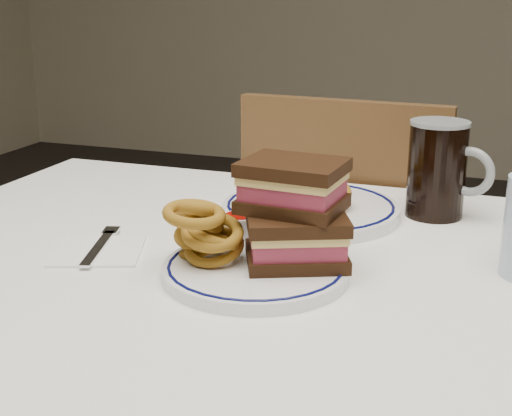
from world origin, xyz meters
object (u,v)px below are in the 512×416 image
(chair_far, at_px, (352,279))
(reuben_sandwich, at_px, (295,212))
(beer_mug, at_px, (439,169))
(main_plate, at_px, (256,269))
(far_plate, at_px, (310,209))

(chair_far, distance_m, reuben_sandwich, 0.70)
(reuben_sandwich, height_order, beer_mug, beer_mug)
(beer_mug, bearing_deg, chair_far, 122.67)
(main_plate, height_order, far_plate, far_plate)
(main_plate, xyz_separation_m, beer_mug, (0.19, 0.34, 0.07))
(main_plate, distance_m, reuben_sandwich, 0.09)
(chair_far, xyz_separation_m, far_plate, (0.00, -0.37, 0.27))
(beer_mug, bearing_deg, reuben_sandwich, -116.32)
(reuben_sandwich, bearing_deg, main_plate, -141.72)
(main_plate, distance_m, far_plate, 0.27)
(chair_far, bearing_deg, main_plate, -89.90)
(chair_far, distance_m, beer_mug, 0.49)
(reuben_sandwich, relative_size, far_plate, 0.54)
(main_plate, distance_m, beer_mug, 0.39)
(reuben_sandwich, distance_m, beer_mug, 0.34)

